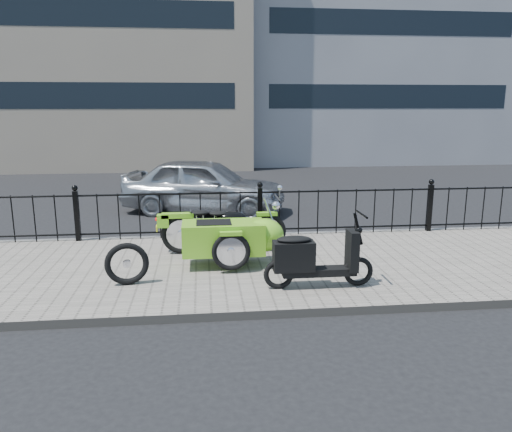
{
  "coord_description": "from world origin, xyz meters",
  "views": [
    {
      "loc": [
        -1.12,
        -8.24,
        2.67
      ],
      "look_at": [
        -0.23,
        -0.1,
        0.83
      ],
      "focal_mm": 35.0,
      "sensor_mm": 36.0,
      "label": 1
    }
  ],
  "objects": [
    {
      "name": "building_tan",
      "position": [
        -6.0,
        15.99,
        6.0
      ],
      "size": [
        14.0,
        8.01,
        12.0
      ],
      "color": "gray",
      "rests_on": "ground"
    },
    {
      "name": "iron_fence",
      "position": [
        0.0,
        1.3,
        0.59
      ],
      "size": [
        14.11,
        0.11,
        1.08
      ],
      "color": "black",
      "rests_on": "sidewalk"
    },
    {
      "name": "spare_tire",
      "position": [
        -2.22,
        -1.25,
        0.43
      ],
      "size": [
        0.63,
        0.18,
        0.63
      ],
      "primitive_type": "torus",
      "rotation": [
        1.57,
        0.0,
        0.15
      ],
      "color": "black",
      "rests_on": "sidewalk"
    },
    {
      "name": "sidewalk",
      "position": [
        0.0,
        -0.5,
        0.06
      ],
      "size": [
        30.0,
        3.8,
        0.12
      ],
      "primitive_type": "cube",
      "color": "slate",
      "rests_on": "ground"
    },
    {
      "name": "curb",
      "position": [
        0.0,
        1.44,
        0.06
      ],
      "size": [
        30.0,
        0.1,
        0.12
      ],
      "primitive_type": "cube",
      "color": "gray",
      "rests_on": "ground"
    },
    {
      "name": "scooter",
      "position": [
        0.39,
        -1.64,
        0.54
      ],
      "size": [
        1.59,
        0.46,
        1.07
      ],
      "color": "black",
      "rests_on": "sidewalk"
    },
    {
      "name": "motorcycle_sidecar",
      "position": [
        -0.63,
        -0.39,
        0.59
      ],
      "size": [
        2.28,
        1.48,
        0.98
      ],
      "color": "black",
      "rests_on": "sidewalk"
    },
    {
      "name": "ground",
      "position": [
        0.0,
        0.0,
        0.0
      ],
      "size": [
        120.0,
        120.0,
        0.0
      ],
      "primitive_type": "plane",
      "color": "black",
      "rests_on": "ground"
    },
    {
      "name": "sedan_car",
      "position": [
        -1.08,
        4.17,
        0.69
      ],
      "size": [
        4.35,
        2.73,
        1.38
      ],
      "primitive_type": "imported",
      "rotation": [
        0.0,
        0.0,
        1.28
      ],
      "color": "#A8AAAF",
      "rests_on": "ground"
    },
    {
      "name": "building_grey",
      "position": [
        7.0,
        16.99,
        7.5
      ],
      "size": [
        12.0,
        8.01,
        15.0
      ],
      "color": "gray",
      "rests_on": "ground"
    }
  ]
}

